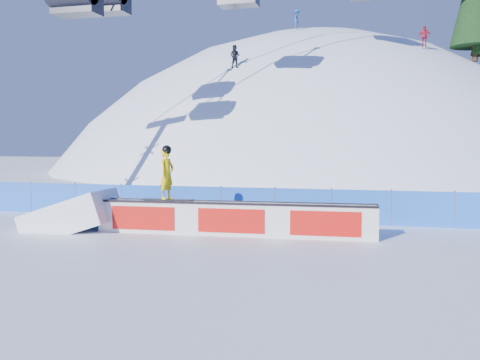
# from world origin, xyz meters

# --- Properties ---
(ground) EXTENTS (160.00, 160.00, 0.00)m
(ground) POSITION_xyz_m (0.00, 0.00, 0.00)
(ground) COLOR white
(ground) RESTS_ON ground
(snow_hill) EXTENTS (64.00, 64.00, 64.00)m
(snow_hill) POSITION_xyz_m (0.00, 42.00, -18.00)
(snow_hill) COLOR white
(snow_hill) RESTS_ON ground
(safety_fence) EXTENTS (22.05, 0.05, 1.30)m
(safety_fence) POSITION_xyz_m (0.00, 4.50, 0.60)
(safety_fence) COLOR blue
(safety_fence) RESTS_ON ground
(rail_box) EXTENTS (8.60, 1.02, 1.03)m
(rail_box) POSITION_xyz_m (2.31, 1.38, 0.51)
(rail_box) COLOR silver
(rail_box) RESTS_ON ground
(snow_ramp) EXTENTS (3.02, 1.98, 1.83)m
(snow_ramp) POSITION_xyz_m (-3.05, 1.11, 0.00)
(snow_ramp) COLOR white
(snow_ramp) RESTS_ON ground
(snowboarder) EXTENTS (1.65, 0.65, 1.71)m
(snowboarder) POSITION_xyz_m (0.21, 1.27, 1.87)
(snowboarder) COLOR black
(snowboarder) RESTS_ON rail_box
(distant_skiers) EXTENTS (19.14, 10.59, 6.66)m
(distant_skiers) POSITION_xyz_m (3.89, 30.07, 11.02)
(distant_skiers) COLOR black
(distant_skiers) RESTS_ON ground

